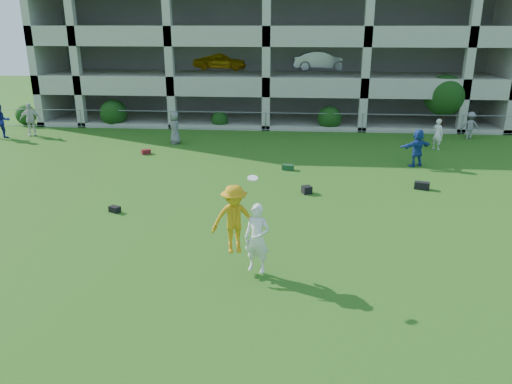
# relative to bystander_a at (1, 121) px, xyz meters

# --- Properties ---
(ground) EXTENTS (100.00, 100.00, 0.00)m
(ground) POSITION_rel_bystander_a_xyz_m (15.27, -15.56, -1.01)
(ground) COLOR #235114
(ground) RESTS_ON ground
(bystander_a) EXTENTS (1.24, 1.23, 2.02)m
(bystander_a) POSITION_rel_bystander_a_xyz_m (0.00, 0.00, 0.00)
(bystander_a) COLOR navy
(bystander_a) RESTS_ON ground
(bystander_b) EXTENTS (1.24, 0.85, 1.96)m
(bystander_b) POSITION_rel_bystander_a_xyz_m (1.31, 0.83, -0.03)
(bystander_b) COLOR silver
(bystander_b) RESTS_ON ground
(bystander_c) EXTENTS (0.87, 1.04, 1.81)m
(bystander_c) POSITION_rel_bystander_a_xyz_m (10.42, -0.44, -0.11)
(bystander_c) COLOR slate
(bystander_c) RESTS_ON ground
(bystander_d) EXTENTS (1.72, 1.20, 1.79)m
(bystander_d) POSITION_rel_bystander_a_xyz_m (22.94, -4.02, -0.12)
(bystander_d) COLOR #1F3F92
(bystander_d) RESTS_ON ground
(bystander_e) EXTENTS (0.71, 0.72, 1.68)m
(bystander_e) POSITION_rel_bystander_a_xyz_m (24.75, -0.62, -0.17)
(bystander_e) COLOR white
(bystander_e) RESTS_ON ground
(bystander_f) EXTENTS (1.09, 0.72, 1.59)m
(bystander_f) POSITION_rel_bystander_a_xyz_m (27.33, 2.18, -0.22)
(bystander_f) COLOR slate
(bystander_f) RESTS_ON ground
(bag_black_b) EXTENTS (0.47, 0.40, 0.22)m
(bag_black_b) POSITION_rel_bystander_a_xyz_m (10.74, -11.16, -0.90)
(bag_black_b) COLOR black
(bag_black_b) RESTS_ON ground
(crate_d) EXTENTS (0.46, 0.46, 0.30)m
(crate_d) POSITION_rel_bystander_a_xyz_m (17.71, -8.48, -0.86)
(crate_d) COLOR black
(crate_d) RESTS_ON ground
(bag_black_e) EXTENTS (0.66, 0.45, 0.30)m
(bag_black_e) POSITION_rel_bystander_a_xyz_m (22.44, -7.55, -0.86)
(bag_black_e) COLOR black
(bag_black_e) RESTS_ON ground
(bag_red_f) EXTENTS (0.53, 0.49, 0.24)m
(bag_red_f) POSITION_rel_bystander_a_xyz_m (9.43, -2.87, -0.89)
(bag_red_f) COLOR #50160D
(bag_red_f) RESTS_ON ground
(bag_green_g) EXTENTS (0.56, 0.41, 0.25)m
(bag_green_g) POSITION_rel_bystander_a_xyz_m (16.87, -5.19, -0.89)
(bag_green_g) COLOR #153B1D
(bag_green_g) RESTS_ON ground
(frisbee_contest) EXTENTS (1.74, 1.25, 2.64)m
(frisbee_contest) POSITION_rel_bystander_a_xyz_m (15.79, -15.27, 0.41)
(frisbee_contest) COLOR orange
(frisbee_contest) RESTS_ON ground
(parking_garage) EXTENTS (30.00, 14.00, 12.00)m
(parking_garage) POSITION_rel_bystander_a_xyz_m (15.27, 12.14, 5.00)
(parking_garage) COLOR #9E998C
(parking_garage) RESTS_ON ground
(fence) EXTENTS (36.06, 0.06, 1.20)m
(fence) POSITION_rel_bystander_a_xyz_m (15.27, 3.44, -0.40)
(fence) COLOR gray
(fence) RESTS_ON ground
(shrub_row) EXTENTS (34.38, 2.52, 3.50)m
(shrub_row) POSITION_rel_bystander_a_xyz_m (19.87, 4.14, 0.50)
(shrub_row) COLOR #163D11
(shrub_row) RESTS_ON ground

